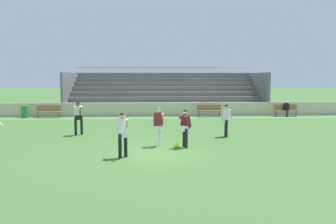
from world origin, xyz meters
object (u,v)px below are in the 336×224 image
player_white_on_ball (226,118)px  trash_bin (25,112)px  bleacher_stand (166,91)px  player_dark_pressing_high (158,123)px  spectator_seated (286,107)px  player_white_deep_cover (123,131)px  player_dark_overlapping (185,125)px  bench_far_right (49,110)px  soccer_ball (176,145)px  bench_near_bin (286,109)px  bench_far_left (209,110)px  player_white_challenging (78,115)px

player_white_on_ball → trash_bin: bearing=146.7°
bleacher_stand → player_dark_pressing_high: (-0.95, -15.39, -0.76)m
spectator_seated → player_white_deep_cover: bearing=-132.1°
player_dark_overlapping → spectator_seated: bearing=50.8°
bench_far_right → soccer_ball: bearing=-52.0°
bench_near_bin → player_white_on_ball: bearing=-127.5°
bench_far_left → soccer_ball: bench_far_left is taller
bench_near_bin → trash_bin: size_ratio=2.02×
bleacher_stand → soccer_ball: bearing=-90.8°
player_white_challenging → bench_near_bin: bearing=28.6°
player_dark_pressing_high → soccer_ball: player_dark_pressing_high is taller
player_dark_pressing_high → player_white_challenging: (-4.03, 2.98, 0.03)m
bench_far_left → bench_far_right: bearing=180.0°
player_dark_overlapping → soccer_ball: bearing=-163.6°
spectator_seated → soccer_ball: spectator_seated is taller
bleacher_stand → player_dark_overlapping: (0.17, -15.70, -0.80)m
bench_far_right → player_white_challenging: bearing=-63.3°
bench_far_right → bench_far_left: bearing=0.0°
trash_bin → spectator_seated: spectator_seated is taller
player_dark_overlapping → soccer_ball: 0.93m
trash_bin → spectator_seated: (19.52, -0.21, 0.26)m
bleacher_stand → player_white_on_ball: (2.46, -13.28, -0.79)m
bench_far_right → player_dark_overlapping: size_ratio=1.12×
player_white_deep_cover → bench_near_bin: bearing=48.2°
bench_near_bin → player_white_deep_cover: size_ratio=1.07×
spectator_seated → player_dark_pressing_high: (-9.91, -10.46, 0.29)m
bleacher_stand → player_dark_overlapping: bleacher_stand is taller
trash_bin → player_dark_overlapping: bearing=-45.7°
bench_far_right → bench_near_bin: 17.76m
bench_near_bin → spectator_seated: (0.00, -0.12, 0.16)m
bench_far_left → player_white_on_ball: bearing=-94.2°
player_white_on_ball → bench_far_left: bearing=85.8°
player_white_on_ball → player_dark_overlapping: bearing=-133.4°
bench_near_bin → player_white_deep_cover: player_white_deep_cover is taller
player_dark_pressing_high → player_white_challenging: player_white_challenging is taller
bench_far_left → player_dark_pressing_high: player_dark_pressing_high is taller
bench_far_right → player_white_deep_cover: bearing=-62.7°
bench_far_right → player_white_challenging: player_white_challenging is taller
player_dark_pressing_high → player_white_deep_cover: bearing=-123.7°
bench_far_left → player_dark_overlapping: player_dark_overlapping is taller
bleacher_stand → player_white_on_ball: 13.53m
bleacher_stand → player_white_deep_cover: (-2.30, -17.40, -0.75)m
player_white_deep_cover → soccer_ball: (2.08, 1.59, -0.89)m
bench_far_left → player_white_deep_cover: player_white_deep_cover is taller
bench_far_left → trash_bin: bench_far_left is taller
trash_bin → spectator_seated: 19.53m
bench_near_bin → player_white_deep_cover: 16.90m
trash_bin → bleacher_stand: bearing=24.0°
bleacher_stand → player_white_deep_cover: 17.57m
soccer_ball → player_dark_pressing_high: bearing=149.9°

